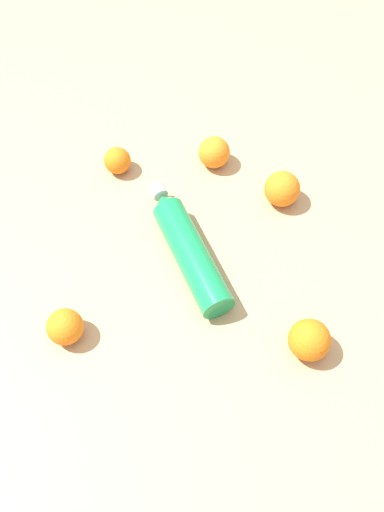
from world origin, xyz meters
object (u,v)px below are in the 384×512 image
orange_0 (309,340)px  orange_2 (282,189)px  orange_1 (65,327)px  water_bottle (188,248)px  orange_4 (214,152)px  orange_3 (117,161)px

orange_0 → orange_2: bearing=-1.4°
orange_1 → water_bottle: bearing=-56.6°
orange_0 → orange_2: (0.35, -0.01, -0.00)m
water_bottle → orange_4: size_ratio=4.48×
orange_1 → orange_2: size_ratio=0.89×
orange_0 → orange_2: size_ratio=1.01×
water_bottle → orange_3: 0.28m
water_bottle → orange_4: 0.26m
water_bottle → orange_3: size_ratio=5.29×
orange_2 → water_bottle: bearing=121.6°
water_bottle → orange_3: (0.25, 0.14, -0.00)m
orange_3 → orange_4: 0.22m
orange_0 → orange_4: (0.47, 0.13, -0.00)m
water_bottle → orange_2: size_ratio=4.15×
orange_0 → orange_4: bearing=15.1°
orange_0 → orange_3: (0.46, 0.34, -0.01)m
water_bottle → orange_1: bearing=104.3°
orange_2 → orange_3: size_ratio=1.27×
orange_0 → orange_2: same height
orange_0 → orange_2: 0.35m
orange_3 → orange_0: bearing=-143.5°
orange_3 → water_bottle: bearing=-150.4°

